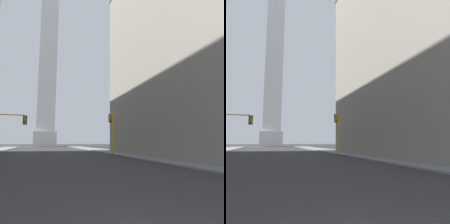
{
  "view_description": "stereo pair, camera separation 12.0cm",
  "coord_description": "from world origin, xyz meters",
  "views": [
    {
      "loc": [
        -1.6,
        -2.82,
        1.93
      ],
      "look_at": [
        15.34,
        49.21,
        9.42
      ],
      "focal_mm": 35.0,
      "sensor_mm": 36.0,
      "label": 1
    },
    {
      "loc": [
        -1.48,
        -2.86,
        1.93
      ],
      "look_at": [
        15.34,
        49.21,
        9.42
      ],
      "focal_mm": 35.0,
      "sensor_mm": 36.0,
      "label": 2
    }
  ],
  "objects": [
    {
      "name": "sidewalk_right",
      "position": [
        11.27,
        32.14,
        0.07
      ],
      "size": [
        5.0,
        107.15,
        0.15
      ],
      "primitive_type": "cube",
      "color": "slate",
      "rests_on": "ground_plane"
    },
    {
      "name": "building_right",
      "position": [
        22.28,
        20.38,
        16.14
      ],
      "size": [
        22.11,
        36.24,
        32.26
      ],
      "color": "gray",
      "rests_on": "ground_plane"
    },
    {
      "name": "obelisk",
      "position": [
        0.0,
        89.29,
        36.54
      ],
      "size": [
        8.72,
        8.72,
        76.01
      ],
      "color": "silver",
      "rests_on": "ground_plane"
    },
    {
      "name": "traffic_light_mid_right",
      "position": [
        8.7,
        28.97,
        4.11
      ],
      "size": [
        0.78,
        0.51,
        6.25
      ],
      "color": "yellow",
      "rests_on": "ground_plane"
    },
    {
      "name": "traffic_light_mid_left",
      "position": [
        -6.79,
        30.48,
        4.43
      ],
      "size": [
        5.08,
        0.51,
        5.8
      ],
      "color": "yellow",
      "rests_on": "ground_plane"
    }
  ]
}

